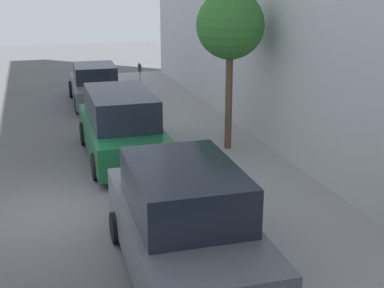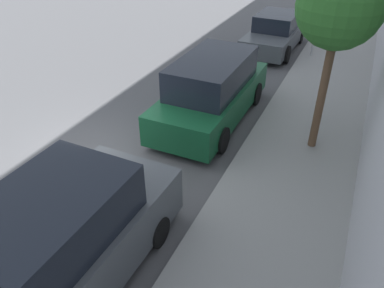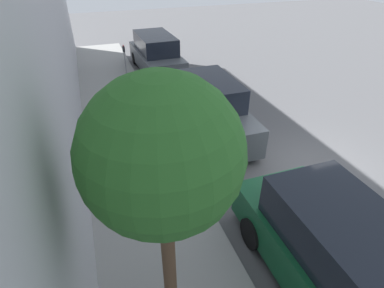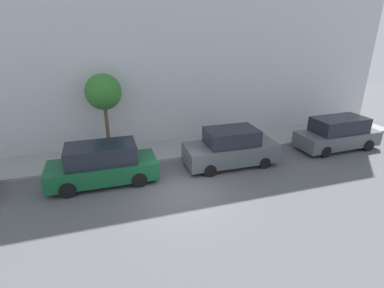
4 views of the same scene
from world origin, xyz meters
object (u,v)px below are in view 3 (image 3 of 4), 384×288
at_px(street_tree, 162,157).
at_px(parked_minivan_nearest, 156,54).
at_px(parking_meter_near, 125,56).
at_px(parked_minivan_third, 343,263).
at_px(parked_suv_second, 207,108).

bearing_deg(street_tree, parked_minivan_nearest, -102.55).
bearing_deg(parking_meter_near, parked_minivan_nearest, -170.19).
xyz_separation_m(parked_minivan_third, street_tree, (3.02, -0.45, 2.70)).
height_order(parked_minivan_nearest, street_tree, street_tree).
bearing_deg(parked_suv_second, parking_meter_near, -74.64).
bearing_deg(parked_minivan_third, street_tree, -8.50).
distance_m(parked_suv_second, parking_meter_near, 6.90).
height_order(parked_suv_second, parking_meter_near, parked_suv_second).
bearing_deg(parking_meter_near, street_tree, 84.60).
xyz_separation_m(parked_suv_second, street_tree, (3.02, 5.98, 2.69)).
xyz_separation_m(parked_suv_second, parking_meter_near, (1.83, -6.65, 0.10)).
xyz_separation_m(parked_minivan_nearest, parking_meter_near, (1.68, 0.29, 0.11)).
height_order(parked_minivan_third, parking_meter_near, parked_minivan_third).
bearing_deg(parked_minivan_third, parked_suv_second, -90.04).
xyz_separation_m(parked_suv_second, parked_minivan_third, (0.00, 6.43, -0.01)).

